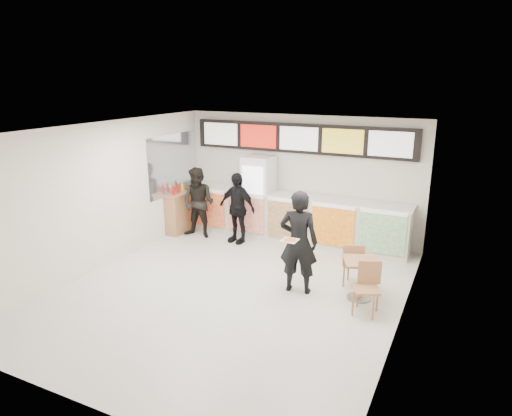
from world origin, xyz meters
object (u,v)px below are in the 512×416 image
Objects in this scene: customer_mid at (237,208)px; service_counter at (293,217)px; condiment_ledge at (180,212)px; drinks_fridge at (258,196)px; customer_main at (299,242)px; customer_left at (198,203)px; cafe_table at (361,272)px.

service_counter is at bearing 40.29° from customer_mid.
customer_mid is 1.69m from condiment_ledge.
drinks_fridge reaches higher than customer_mid.
customer_main reaches higher than customer_mid.
drinks_fridge is at bearing -60.53° from customer_main.
customer_left is 1.13× the size of cafe_table.
drinks_fridge is 1.17× the size of customer_mid.
service_counter reaches higher than cafe_table.
customer_mid is at bearing -148.97° from service_counter.
customer_left is 0.73m from condiment_ledge.
customer_mid is (-1.16, -0.70, 0.28)m from service_counter.
drinks_fridge is (-0.93, 0.02, 0.43)m from service_counter.
service_counter is 3.18× the size of customer_left.
service_counter is at bearing -0.99° from drinks_fridge.
drinks_fridge reaches higher than customer_main.
customer_left is at bearing -10.75° from condiment_ledge.
customer_mid reaches higher than condiment_ledge.
customer_mid is at bearing -48.26° from customer_main.
service_counter is 1.03m from drinks_fridge.
customer_left is (-1.25, -0.81, -0.13)m from drinks_fridge.
customer_main reaches higher than condiment_ledge.
drinks_fridge is at bearing 30.02° from customer_left.
customer_left is at bearing -165.58° from customer_mid.
drinks_fridge is 2.06m from condiment_ledge.
drinks_fridge reaches higher than condiment_ledge.
customer_left is 1.02m from customer_mid.
customer_mid is (1.02, 0.09, -0.02)m from customer_left.
drinks_fridge is 1.49m from customer_left.
customer_main is at bearing 166.61° from cafe_table.
condiment_ledge is at bearing 166.34° from customer_left.
service_counter is 2.81m from customer_main.
customer_left is 4.68m from cafe_table.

